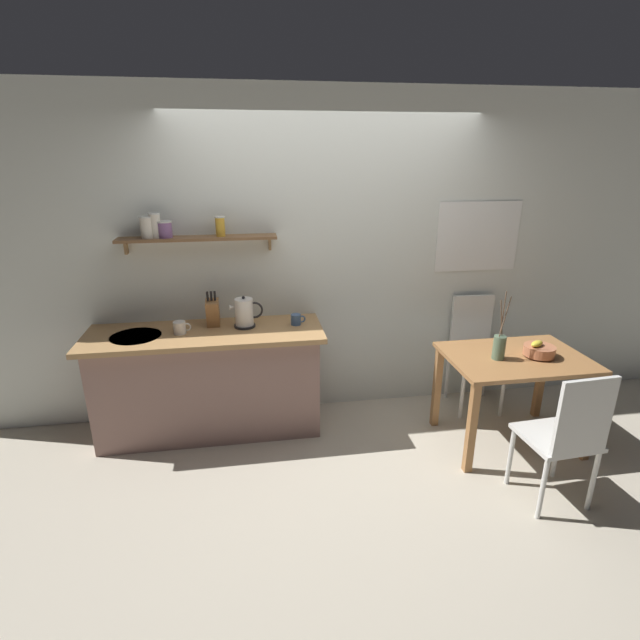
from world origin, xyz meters
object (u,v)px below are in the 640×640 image
coffee_mug_spare (296,319)px  twig_vase (499,346)px  knife_block (213,312)px  electric_kettle (245,313)px  coffee_mug_by_sink (180,328)px  dining_chair_far (474,348)px  dining_table (514,370)px  dining_chair_near (567,434)px  fruit_bowl (539,350)px

coffee_mug_spare → twig_vase: bearing=-22.0°
knife_block → coffee_mug_spare: (0.66, -0.07, -0.07)m
electric_kettle → coffee_mug_by_sink: (-0.49, -0.07, -0.07)m
dining_chair_far → coffee_mug_spare: dining_chair_far is taller
dining_table → dining_chair_near: size_ratio=1.07×
coffee_mug_spare → dining_chair_far: bearing=3.2°
electric_kettle → dining_chair_near: bearing=-33.8°
fruit_bowl → coffee_mug_spare: coffee_mug_spare is taller
dining_chair_far → fruit_bowl: size_ratio=4.37×
fruit_bowl → coffee_mug_spare: bearing=161.5°
electric_kettle → knife_block: size_ratio=0.87×
twig_vase → coffee_mug_by_sink: (-2.35, 0.53, 0.09)m
dining_table → coffee_mug_spare: (-1.61, 0.56, 0.30)m
coffee_mug_by_sink → coffee_mug_spare: coffee_mug_by_sink is taller
electric_kettle → knife_block: (-0.25, 0.05, 0.00)m
electric_kettle → coffee_mug_spare: (0.41, -0.01, -0.07)m
dining_chair_near → fruit_bowl: 0.78m
dining_table → coffee_mug_by_sink: 2.58m
electric_kettle → twig_vase: bearing=-17.9°
dining_chair_near → electric_kettle: electric_kettle is taller
dining_table → dining_chair_near: dining_chair_near is taller
dining_chair_near → dining_chair_far: 1.39m
dining_chair_far → twig_vase: size_ratio=1.92×
twig_vase → fruit_bowl: bearing=-1.5°
twig_vase → coffee_mug_spare: bearing=158.0°
dining_table → electric_kettle: electric_kettle is taller
dining_chair_far → coffee_mug_spare: bearing=-176.8°
knife_block → coffee_mug_spare: size_ratio=2.51×
twig_vase → coffee_mug_by_sink: size_ratio=3.88×
dining_table → electric_kettle: 2.13m
fruit_bowl → coffee_mug_by_sink: coffee_mug_by_sink is taller
coffee_mug_by_sink → dining_chair_near: bearing=-26.8°
dining_table → knife_block: knife_block is taller
dining_chair_near → dining_chair_far: dining_chair_far is taller
fruit_bowl → dining_chair_far: bearing=103.4°
dining_chair_near → twig_vase: bearing=98.8°
fruit_bowl → coffee_mug_by_sink: (-2.67, 0.53, 0.14)m
knife_block → twig_vase: bearing=-17.3°
dining_chair_near → dining_chair_far: size_ratio=0.97×
twig_vase → electric_kettle: size_ratio=2.01×
twig_vase → knife_block: (-2.10, 0.65, 0.16)m
twig_vase → dining_chair_far: bearing=76.6°
dining_chair_far → fruit_bowl: dining_chair_far is taller
dining_table → electric_kettle: size_ratio=4.02×
dining_table → coffee_mug_spare: bearing=160.9°
dining_chair_far → twig_vase: (-0.16, -0.68, 0.31)m
dining_chair_near → knife_block: 2.64m
fruit_bowl → knife_block: 2.53m
electric_kettle → coffee_mug_spare: size_ratio=2.18×
dining_table → coffee_mug_by_sink: coffee_mug_by_sink is taller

